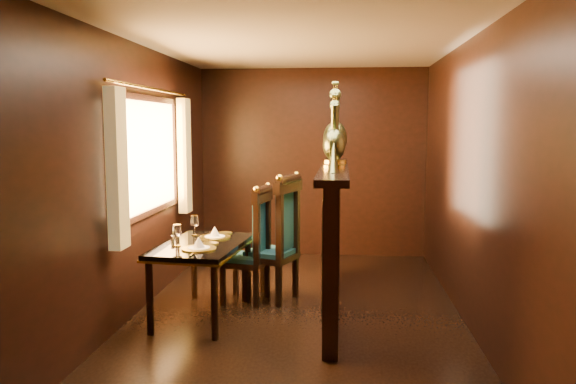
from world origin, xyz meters
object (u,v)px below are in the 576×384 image
at_px(dining_table, 202,250).
at_px(chair_left, 256,241).
at_px(peacock_left, 334,131).
at_px(peacock_right, 335,124).
at_px(chair_right, 281,235).

height_order(dining_table, chair_left, chair_left).
xyz_separation_m(dining_table, chair_left, (0.42, 0.47, -0.00)).
height_order(dining_table, peacock_left, peacock_left).
bearing_deg(chair_left, dining_table, -120.92).
xyz_separation_m(chair_left, peacock_left, (0.76, -0.31, 1.08)).
bearing_deg(peacock_right, peacock_left, -90.00).
relative_size(chair_right, peacock_left, 1.91).
distance_m(dining_table, chair_right, 0.86).
xyz_separation_m(chair_right, peacock_right, (0.52, 0.27, 1.09)).
bearing_deg(chair_right, peacock_left, -16.20).
relative_size(chair_left, peacock_right, 1.46).
bearing_deg(chair_right, dining_table, -119.97).
bearing_deg(peacock_right, chair_right, -152.85).
xyz_separation_m(chair_left, chair_right, (0.24, 0.07, 0.06)).
distance_m(chair_right, peacock_right, 1.24).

